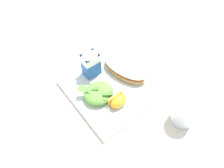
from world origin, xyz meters
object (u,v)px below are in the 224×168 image
at_px(green_salad_pile, 99,93).
at_px(drinking_clear_cup, 185,112).
at_px(paper_napkin, 98,49).
at_px(milk_carton, 91,62).
at_px(white_plate, 112,87).
at_px(cheesy_pizza_bread, 125,70).
at_px(orange_wedge_front, 118,101).

distance_m(green_salad_pile, drinking_clear_cup, 0.27).
bearing_deg(paper_napkin, milk_carton, -134.85).
xyz_separation_m(milk_carton, drinking_clear_cup, (0.12, -0.32, -0.03)).
xyz_separation_m(white_plate, cheesy_pizza_bread, (0.07, 0.02, 0.03)).
bearing_deg(cheesy_pizza_bread, paper_napkin, 88.25).
height_order(green_salad_pile, orange_wedge_front, green_salad_pile).
relative_size(white_plate, green_salad_pile, 2.66).
distance_m(milk_carton, orange_wedge_front, 0.16).
height_order(white_plate, milk_carton, milk_carton).
relative_size(cheesy_pizza_bread, paper_napkin, 1.68).
bearing_deg(white_plate, drinking_clear_cup, -66.29).
bearing_deg(milk_carton, orange_wedge_front, -92.80).
bearing_deg(milk_carton, paper_napkin, 45.15).
height_order(cheesy_pizza_bread, paper_napkin, cheesy_pizza_bread).
bearing_deg(cheesy_pizza_bread, white_plate, -166.20).
bearing_deg(cheesy_pizza_bread, milk_carton, 141.72).
relative_size(cheesy_pizza_bread, green_salad_pile, 1.75).
bearing_deg(white_plate, green_salad_pile, -173.53).
xyz_separation_m(green_salad_pile, milk_carton, (0.04, 0.10, 0.04)).
bearing_deg(green_salad_pile, white_plate, 6.47).
bearing_deg(green_salad_pile, orange_wedge_front, -63.49).
bearing_deg(paper_napkin, cheesy_pizza_bread, -91.75).
relative_size(cheesy_pizza_bread, orange_wedge_front, 3.03).
distance_m(white_plate, cheesy_pizza_bread, 0.08).
bearing_deg(orange_wedge_front, white_plate, 67.26).
distance_m(green_salad_pile, milk_carton, 0.11).
distance_m(cheesy_pizza_bread, green_salad_pile, 0.13).
xyz_separation_m(green_salad_pile, drinking_clear_cup, (0.16, -0.22, 0.01)).
xyz_separation_m(white_plate, paper_napkin, (0.07, 0.19, -0.01)).
bearing_deg(drinking_clear_cup, white_plate, 113.71).
bearing_deg(white_plate, orange_wedge_front, -112.74).
height_order(paper_napkin, drinking_clear_cup, drinking_clear_cup).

